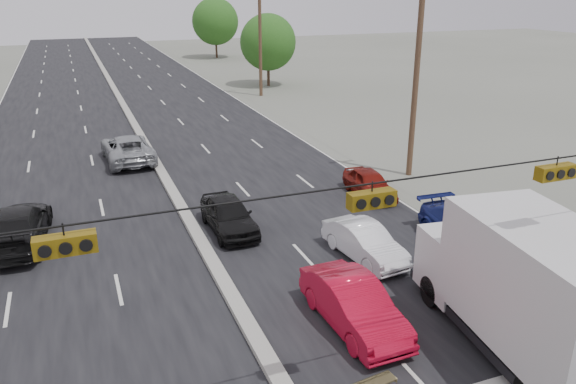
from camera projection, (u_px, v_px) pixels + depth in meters
name	position (u px, v px, depth m)	size (l,w,h in m)	color
road_surface	(138.00, 132.00, 39.32)	(20.00, 160.00, 0.02)	black
center_median	(138.00, 131.00, 39.28)	(0.50, 160.00, 0.20)	gray
utility_pole_right_b	(416.00, 80.00, 28.69)	(1.60, 0.30, 10.00)	#422D1E
utility_pole_right_c	(260.00, 39.00, 50.55)	(1.60, 0.30, 10.00)	#422D1E
traffic_signals	(367.00, 198.00, 11.66)	(25.00, 0.30, 0.54)	black
tree_right_mid	(268.00, 42.00, 56.04)	(5.60, 5.60, 7.14)	#382619
tree_right_far	(215.00, 22.00, 78.03)	(6.40, 6.40, 8.16)	#382619
box_truck	(524.00, 286.00, 15.12)	(3.67, 8.06, 3.95)	black
red_sedan	(354.00, 305.00, 16.64)	(1.57, 4.49, 1.48)	red
queue_car_a	(229.00, 215.00, 23.22)	(1.69, 4.20, 1.43)	black
queue_car_b	(365.00, 242.00, 20.89)	(1.38, 3.97, 1.31)	white
queue_car_d	(466.00, 230.00, 21.78)	(1.98, 4.87, 1.41)	navy
queue_car_e	(369.00, 184.00, 27.13)	(1.52, 3.78, 1.29)	maroon
oncoming_near	(17.00, 226.00, 21.96)	(2.21, 5.43, 1.58)	black
oncoming_far	(127.00, 149.00, 32.47)	(2.57, 5.57, 1.55)	gray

